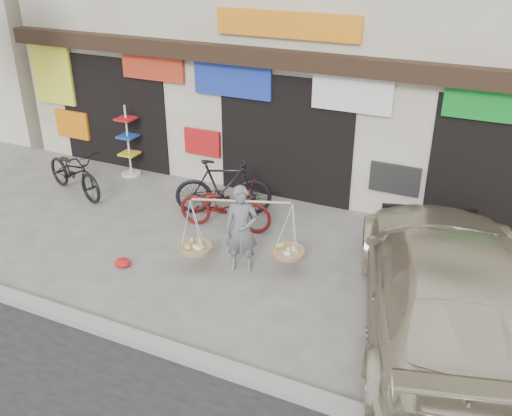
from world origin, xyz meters
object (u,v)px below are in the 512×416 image
at_px(street_vendor, 241,233).
at_px(bike_2, 225,206).
at_px(display_rack, 129,147).
at_px(suv, 451,289).
at_px(bike_0, 74,172).
at_px(bike_1, 223,187).

relative_size(street_vendor, bike_2, 1.10).
height_order(street_vendor, display_rack, display_rack).
bearing_deg(suv, display_rack, -37.50).
bearing_deg(bike_2, bike_0, 81.23).
relative_size(bike_2, suv, 0.30).
bearing_deg(display_rack, street_vendor, -31.71).
distance_m(bike_0, bike_2, 3.80).
bearing_deg(suv, bike_1, -40.54).
xyz_separation_m(street_vendor, bike_0, (-4.77, 1.24, -0.18)).
bearing_deg(bike_1, street_vendor, -167.82).
height_order(bike_0, display_rack, display_rack).
height_order(bike_2, display_rack, display_rack).
relative_size(bike_2, display_rack, 1.10).
bearing_deg(bike_1, suv, -138.97).
height_order(street_vendor, bike_0, street_vendor).
relative_size(street_vendor, suv, 0.33).
xyz_separation_m(street_vendor, display_rack, (-4.34, 2.68, -0.02)).
height_order(bike_0, bike_1, bike_1).
distance_m(bike_0, display_rack, 1.51).
xyz_separation_m(bike_2, suv, (4.47, -1.67, 0.36)).
distance_m(suv, display_rack, 8.43).
distance_m(bike_2, display_rack, 3.67).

